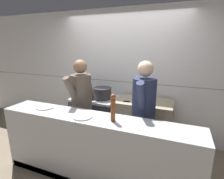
% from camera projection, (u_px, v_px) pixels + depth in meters
% --- Properties ---
extents(ground_plane, '(14.00, 14.00, 0.00)m').
position_uv_depth(ground_plane, '(97.00, 168.00, 2.79)').
color(ground_plane, '#7F705B').
extents(wall_back_tiled, '(8.00, 0.06, 2.60)m').
position_uv_depth(wall_back_tiled, '(124.00, 74.00, 3.63)').
color(wall_back_tiled, white).
rests_on(wall_back_tiled, ground_plane).
extents(oven_range, '(0.89, 0.71, 0.87)m').
position_uv_depth(oven_range, '(96.00, 117.00, 3.65)').
color(oven_range, '#38383D').
rests_on(oven_range, ground_plane).
extents(prep_counter, '(1.02, 0.65, 0.91)m').
position_uv_depth(prep_counter, '(143.00, 124.00, 3.29)').
color(prep_counter, gray).
rests_on(prep_counter, ground_plane).
extents(pass_counter, '(2.79, 0.45, 0.97)m').
position_uv_depth(pass_counter, '(94.00, 150.00, 2.44)').
color(pass_counter, '#B7BABF').
rests_on(pass_counter, ground_plane).
extents(stock_pot, '(0.27, 0.27, 0.23)m').
position_uv_depth(stock_pot, '(86.00, 90.00, 3.62)').
color(stock_pot, '#2D2D33').
rests_on(stock_pot, oven_range).
extents(sauce_pot, '(0.36, 0.36, 0.22)m').
position_uv_depth(sauce_pot, '(103.00, 93.00, 3.40)').
color(sauce_pot, '#2D2D33').
rests_on(sauce_pot, oven_range).
extents(chefs_knife, '(0.36, 0.13, 0.02)m').
position_uv_depth(chefs_knife, '(132.00, 102.00, 3.11)').
color(chefs_knife, '#B7BABF').
rests_on(chefs_knife, prep_counter).
extents(plated_dish_main, '(0.26, 0.26, 0.02)m').
position_uv_depth(plated_dish_main, '(45.00, 107.00, 2.66)').
color(plated_dish_main, white).
rests_on(plated_dish_main, pass_counter).
extents(plated_dish_appetiser, '(0.26, 0.26, 0.02)m').
position_uv_depth(plated_dish_appetiser, '(83.00, 116.00, 2.32)').
color(plated_dish_appetiser, white).
rests_on(plated_dish_appetiser, pass_counter).
extents(pepper_mill, '(0.07, 0.07, 0.36)m').
position_uv_depth(pepper_mill, '(113.00, 107.00, 2.15)').
color(pepper_mill, brown).
rests_on(pepper_mill, pass_counter).
extents(chef_head_cook, '(0.40, 0.73, 1.67)m').
position_uv_depth(chef_head_cook, '(82.00, 104.00, 2.95)').
color(chef_head_cook, black).
rests_on(chef_head_cook, ground_plane).
extents(chef_sous, '(0.35, 0.74, 1.69)m').
position_uv_depth(chef_sous, '(143.00, 112.00, 2.58)').
color(chef_sous, black).
rests_on(chef_sous, ground_plane).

